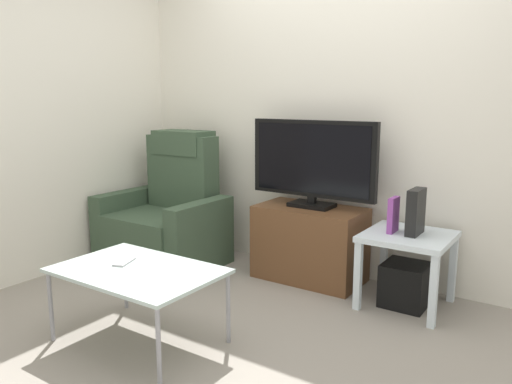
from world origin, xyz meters
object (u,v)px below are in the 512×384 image
at_px(recliner_armchair, 167,217).
at_px(game_console, 416,212).
at_px(subwoofer_box, 405,285).
at_px(cell_phone, 124,262).
at_px(side_table, 408,246).
at_px(book_upright, 393,215).
at_px(coffee_table, 138,274).
at_px(television, 312,162).
at_px(tv_stand, 310,243).

bearing_deg(recliner_armchair, game_console, 7.80).
distance_m(subwoofer_box, cell_phone, 1.81).
distance_m(recliner_armchair, game_console, 2.02).
relative_size(side_table, game_console, 1.82).
distance_m(book_upright, coffee_table, 1.65).
distance_m(recliner_armchair, cell_phone, 1.35).
bearing_deg(television, tv_stand, -90.00).
xyz_separation_m(recliner_armchair, subwoofer_box, (1.96, 0.19, -0.23)).
bearing_deg(side_table, television, 172.65).
distance_m(tv_stand, cell_phone, 1.47).
height_order(side_table, cell_phone, side_table).
xyz_separation_m(television, recliner_armchair, (-1.20, -0.28, -0.52)).
bearing_deg(side_table, subwoofer_box, -116.57).
bearing_deg(recliner_armchair, side_table, 7.61).
bearing_deg(recliner_armchair, television, 15.49).
bearing_deg(recliner_armchair, tv_stand, 14.64).
distance_m(tv_stand, game_console, 0.87).
height_order(television, side_table, television).
bearing_deg(game_console, television, 173.68).
relative_size(side_table, cell_phone, 3.60).
bearing_deg(tv_stand, side_table, -5.96).
relative_size(tv_stand, television, 0.80).
relative_size(recliner_armchair, game_console, 3.64).
bearing_deg(side_table, game_console, 15.95).
bearing_deg(subwoofer_box, tv_stand, 174.04).
xyz_separation_m(television, book_upright, (0.66, -0.12, -0.29)).
bearing_deg(book_upright, game_console, 12.53).
height_order(subwoofer_box, book_upright, book_upright).
height_order(subwoofer_box, cell_phone, cell_phone).
xyz_separation_m(tv_stand, book_upright, (0.66, -0.10, 0.33)).
distance_m(television, side_table, 0.91).
relative_size(television, coffee_table, 1.10).
bearing_deg(coffee_table, cell_phone, 167.74).
bearing_deg(subwoofer_box, cell_phone, -133.02).
bearing_deg(television, game_console, -6.32).
xyz_separation_m(tv_stand, television, (0.00, 0.02, 0.62)).
height_order(recliner_armchair, book_upright, recliner_armchair).
distance_m(recliner_armchair, coffee_table, 1.45).
bearing_deg(book_upright, subwoofer_box, 11.31).
relative_size(book_upright, cell_phone, 1.55).
height_order(tv_stand, television, television).
relative_size(television, cell_phone, 6.59).
height_order(television, cell_phone, television).
xyz_separation_m(side_table, game_console, (0.03, 0.01, 0.23)).
relative_size(book_upright, game_console, 0.78).
xyz_separation_m(coffee_table, cell_phone, (-0.14, 0.03, 0.03)).
bearing_deg(subwoofer_box, television, 172.65).
xyz_separation_m(tv_stand, side_table, (0.76, -0.08, 0.13)).
xyz_separation_m(television, subwoofer_box, (0.76, -0.10, -0.75)).
xyz_separation_m(book_upright, game_console, (0.14, 0.03, 0.03)).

